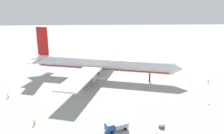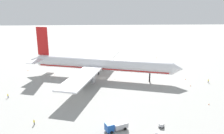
# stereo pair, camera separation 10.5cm
# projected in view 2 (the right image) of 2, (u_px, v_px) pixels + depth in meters

# --- Properties ---
(ground_plane) EXTENTS (600.00, 600.00, 0.00)m
(ground_plane) POSITION_uv_depth(u_px,v_px,m) (102.00, 78.00, 110.17)
(ground_plane) COLOR #9E9E99
(airliner) EXTENTS (76.37, 71.21, 24.67)m
(airliner) POSITION_uv_depth(u_px,v_px,m) (99.00, 64.00, 108.54)
(airliner) COLOR white
(airliner) RESTS_ON ground
(service_truck_3) EXTENTS (7.16, 4.87, 2.69)m
(service_truck_3) POSITION_uv_depth(u_px,v_px,m) (116.00, 126.00, 64.00)
(service_truck_3) COLOR #194CA5
(service_truck_3) RESTS_ON ground
(baggage_cart_0) EXTENTS (2.18, 3.15, 1.21)m
(baggage_cart_0) POSITION_uv_depth(u_px,v_px,m) (161.00, 124.00, 66.13)
(baggage_cart_0) COLOR #595B60
(baggage_cart_0) RESTS_ON ground
(baggage_cart_1) EXTENTS (3.21, 2.01, 1.38)m
(baggage_cart_1) POSITION_uv_depth(u_px,v_px,m) (107.00, 55.00, 158.55)
(baggage_cart_1) COLOR gray
(baggage_cart_1) RESTS_ON ground
(baggage_cart_2) EXTENTS (3.54, 2.59, 1.17)m
(baggage_cart_2) POSITION_uv_depth(u_px,v_px,m) (160.00, 134.00, 61.09)
(baggage_cart_2) COLOR #595B60
(baggage_cart_2) RESTS_ON ground
(ground_worker_0) EXTENTS (0.57, 0.57, 1.68)m
(ground_worker_0) POSITION_uv_depth(u_px,v_px,m) (8.00, 96.00, 86.38)
(ground_worker_0) COLOR navy
(ground_worker_0) RESTS_ON ground
(ground_worker_1) EXTENTS (0.55, 0.55, 1.72)m
(ground_worker_1) POSITION_uv_depth(u_px,v_px,m) (34.00, 122.00, 67.00)
(ground_worker_1) COLOR #3F3F47
(ground_worker_1) RESTS_ON ground
(ground_worker_2) EXTENTS (0.54, 0.54, 1.76)m
(ground_worker_2) POSITION_uv_depth(u_px,v_px,m) (208.00, 81.00, 103.09)
(ground_worker_2) COLOR #3F3F47
(ground_worker_2) RESTS_ON ground
(traffic_cone_0) EXTENTS (0.36, 0.36, 0.55)m
(traffic_cone_0) POSITION_uv_depth(u_px,v_px,m) (209.00, 104.00, 80.60)
(traffic_cone_0) COLOR orange
(traffic_cone_0) RESTS_ON ground
(traffic_cone_1) EXTENTS (0.36, 0.36, 0.55)m
(traffic_cone_1) POSITION_uv_depth(u_px,v_px,m) (191.00, 86.00, 99.09)
(traffic_cone_1) COLOR orange
(traffic_cone_1) RESTS_ON ground
(traffic_cone_2) EXTENTS (0.36, 0.36, 0.55)m
(traffic_cone_2) POSITION_uv_depth(u_px,v_px,m) (186.00, 79.00, 107.71)
(traffic_cone_2) COLOR orange
(traffic_cone_2) RESTS_ON ground
(traffic_cone_3) EXTENTS (0.36, 0.36, 0.55)m
(traffic_cone_3) POSITION_uv_depth(u_px,v_px,m) (157.00, 58.00, 150.92)
(traffic_cone_3) COLOR orange
(traffic_cone_3) RESTS_ON ground
(traffic_cone_4) EXTENTS (0.36, 0.36, 0.55)m
(traffic_cone_4) POSITION_uv_depth(u_px,v_px,m) (28.00, 70.00, 122.07)
(traffic_cone_4) COLOR orange
(traffic_cone_4) RESTS_ON ground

